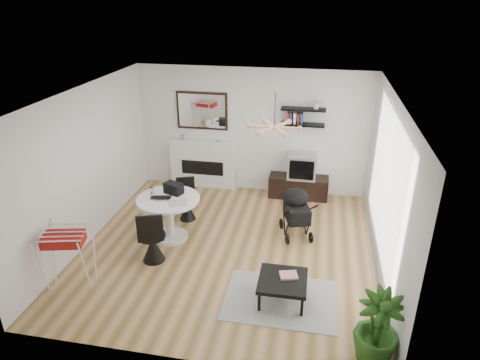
% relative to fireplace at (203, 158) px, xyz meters
% --- Properties ---
extents(floor, '(5.00, 5.00, 0.00)m').
position_rel_fireplace_xyz_m(floor, '(1.10, -2.42, -0.69)').
color(floor, brown).
rests_on(floor, ground).
extents(ceiling, '(5.00, 5.00, 0.00)m').
position_rel_fireplace_xyz_m(ceiling, '(1.10, -2.42, 2.01)').
color(ceiling, white).
rests_on(ceiling, wall_back).
extents(wall_back, '(5.00, 0.00, 5.00)m').
position_rel_fireplace_xyz_m(wall_back, '(1.10, 0.08, 0.66)').
color(wall_back, white).
rests_on(wall_back, floor).
extents(wall_left, '(0.00, 5.00, 5.00)m').
position_rel_fireplace_xyz_m(wall_left, '(-1.40, -2.42, 0.66)').
color(wall_left, white).
rests_on(wall_left, floor).
extents(wall_right, '(0.00, 5.00, 5.00)m').
position_rel_fireplace_xyz_m(wall_right, '(3.60, -2.42, 0.66)').
color(wall_right, white).
rests_on(wall_right, floor).
extents(sheer_curtain, '(0.04, 3.60, 2.60)m').
position_rel_fireplace_xyz_m(sheer_curtain, '(3.50, -2.22, 0.66)').
color(sheer_curtain, white).
rests_on(sheer_curtain, wall_right).
extents(fireplace, '(1.50, 0.17, 2.16)m').
position_rel_fireplace_xyz_m(fireplace, '(0.00, 0.00, 0.00)').
color(fireplace, white).
rests_on(fireplace, floor).
extents(shelf_lower, '(0.90, 0.25, 0.04)m').
position_rel_fireplace_xyz_m(shelf_lower, '(2.16, -0.05, 0.91)').
color(shelf_lower, black).
rests_on(shelf_lower, wall_back).
extents(shelf_upper, '(0.90, 0.25, 0.04)m').
position_rel_fireplace_xyz_m(shelf_upper, '(2.16, -0.05, 1.23)').
color(shelf_upper, black).
rests_on(shelf_upper, wall_back).
extents(pendant_lamp, '(0.90, 0.90, 0.10)m').
position_rel_fireplace_xyz_m(pendant_lamp, '(1.80, -2.12, 1.46)').
color(pendant_lamp, tan).
rests_on(pendant_lamp, ceiling).
extents(tv_console, '(1.26, 0.44, 0.47)m').
position_rel_fireplace_xyz_m(tv_console, '(2.16, -0.15, -0.45)').
color(tv_console, black).
rests_on(tv_console, floor).
extents(crt_tv, '(0.59, 0.52, 0.52)m').
position_rel_fireplace_xyz_m(crt_tv, '(2.21, -0.16, 0.05)').
color(crt_tv, '#B2B2B4').
rests_on(crt_tv, tv_console).
extents(dining_table, '(1.11, 1.11, 0.81)m').
position_rel_fireplace_xyz_m(dining_table, '(0.00, -2.29, -0.15)').
color(dining_table, white).
rests_on(dining_table, floor).
extents(laptop, '(0.39, 0.29, 0.03)m').
position_rel_fireplace_xyz_m(laptop, '(-0.11, -2.38, 0.14)').
color(laptop, black).
rests_on(laptop, dining_table).
extents(black_bag, '(0.37, 0.30, 0.20)m').
position_rel_fireplace_xyz_m(black_bag, '(0.04, -2.08, 0.22)').
color(black_bag, black).
rests_on(black_bag, dining_table).
extents(newspaper, '(0.37, 0.34, 0.01)m').
position_rel_fireplace_xyz_m(newspaper, '(0.23, -2.44, 0.13)').
color(newspaper, beige).
rests_on(newspaper, dining_table).
extents(drinking_glass, '(0.07, 0.07, 0.11)m').
position_rel_fireplace_xyz_m(drinking_glass, '(-0.35, -2.15, 0.18)').
color(drinking_glass, white).
rests_on(drinking_glass, dining_table).
extents(chair_far, '(0.43, 0.44, 0.82)m').
position_rel_fireplace_xyz_m(chair_far, '(0.08, -1.53, -0.43)').
color(chair_far, black).
rests_on(chair_far, floor).
extents(chair_near, '(0.50, 0.51, 0.95)m').
position_rel_fireplace_xyz_m(chair_near, '(-0.05, -3.01, -0.39)').
color(chair_near, black).
rests_on(chair_near, floor).
extents(drying_rack, '(0.78, 0.75, 0.98)m').
position_rel_fireplace_xyz_m(drying_rack, '(-0.99, -3.89, -0.17)').
color(drying_rack, white).
rests_on(drying_rack, floor).
extents(stroller, '(0.68, 0.86, 0.96)m').
position_rel_fireplace_xyz_m(stroller, '(2.20, -1.70, -0.28)').
color(stroller, black).
rests_on(stroller, floor).
extents(rug, '(1.62, 1.17, 0.01)m').
position_rel_fireplace_xyz_m(rug, '(2.13, -3.61, -0.68)').
color(rug, '#979797').
rests_on(rug, floor).
extents(coffee_table, '(0.70, 0.70, 0.36)m').
position_rel_fireplace_xyz_m(coffee_table, '(2.15, -3.60, -0.36)').
color(coffee_table, black).
rests_on(coffee_table, rug).
extents(magazines, '(0.30, 0.26, 0.04)m').
position_rel_fireplace_xyz_m(magazines, '(2.22, -3.52, -0.30)').
color(magazines, red).
rests_on(magazines, coffee_table).
extents(potted_plant, '(0.60, 0.60, 0.98)m').
position_rel_fireplace_xyz_m(potted_plant, '(3.35, -4.49, -0.19)').
color(potted_plant, '#225016').
rests_on(potted_plant, floor).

